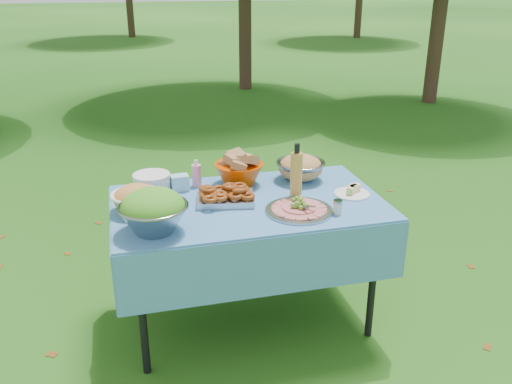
% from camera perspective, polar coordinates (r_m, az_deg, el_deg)
% --- Properties ---
extents(ground, '(80.00, 80.00, 0.00)m').
position_cam_1_polar(ground, '(3.32, -0.75, -13.18)').
color(ground, '#0C370A').
rests_on(ground, ground).
extents(picnic_table, '(1.46, 0.86, 0.76)m').
position_cam_1_polar(picnic_table, '(3.12, -0.78, -7.45)').
color(picnic_table, '#84D9FF').
rests_on(picnic_table, ground).
extents(salad_bowl, '(0.37, 0.37, 0.22)m').
position_cam_1_polar(salad_bowl, '(2.61, -10.77, -1.96)').
color(salad_bowl, gray).
rests_on(salad_bowl, picnic_table).
extents(pasta_bowl_white, '(0.27, 0.27, 0.14)m').
position_cam_1_polar(pasta_bowl_white, '(2.88, -12.49, -0.62)').
color(pasta_bowl_white, white).
rests_on(pasta_bowl_white, picnic_table).
extents(plate_stack, '(0.25, 0.25, 0.10)m').
position_cam_1_polar(plate_stack, '(3.13, -10.91, 0.99)').
color(plate_stack, white).
rests_on(plate_stack, picnic_table).
extents(wipes_box, '(0.10, 0.08, 0.09)m').
position_cam_1_polar(wipes_box, '(3.12, -8.02, 0.98)').
color(wipes_box, '#9FE1F2').
rests_on(wipes_box, picnic_table).
extents(sanitizer_bottle, '(0.07, 0.07, 0.16)m').
position_cam_1_polar(sanitizer_bottle, '(3.16, -6.28, 2.01)').
color(sanitizer_bottle, pink).
rests_on(sanitizer_bottle, picnic_table).
extents(bread_bowl, '(0.31, 0.31, 0.19)m').
position_cam_1_polar(bread_bowl, '(3.17, -1.80, 2.51)').
color(bread_bowl, '#D84300').
rests_on(bread_bowl, picnic_table).
extents(pasta_bowl_steel, '(0.31, 0.31, 0.15)m').
position_cam_1_polar(pasta_bowl_steel, '(3.25, 4.71, 2.62)').
color(pasta_bowl_steel, gray).
rests_on(pasta_bowl_steel, picnic_table).
extents(fried_tray, '(0.34, 0.27, 0.07)m').
position_cam_1_polar(fried_tray, '(2.93, -3.25, -0.40)').
color(fried_tray, '#B5B6BA').
rests_on(fried_tray, picnic_table).
extents(charcuterie_platter, '(0.41, 0.41, 0.08)m').
position_cam_1_polar(charcuterie_platter, '(2.82, 4.57, -1.30)').
color(charcuterie_platter, '#A6A8AE').
rests_on(charcuterie_platter, picnic_table).
extents(oil_bottle, '(0.07, 0.07, 0.30)m').
position_cam_1_polar(oil_bottle, '(2.97, 4.27, 2.30)').
color(oil_bottle, gold).
rests_on(oil_bottle, picnic_table).
extents(cheese_plate, '(0.24, 0.24, 0.05)m').
position_cam_1_polar(cheese_plate, '(3.08, 10.08, 0.21)').
color(cheese_plate, white).
rests_on(cheese_plate, picnic_table).
extents(shaker, '(0.06, 0.06, 0.08)m').
position_cam_1_polar(shaker, '(2.81, 8.59, -1.57)').
color(shaker, silver).
rests_on(shaker, picnic_table).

